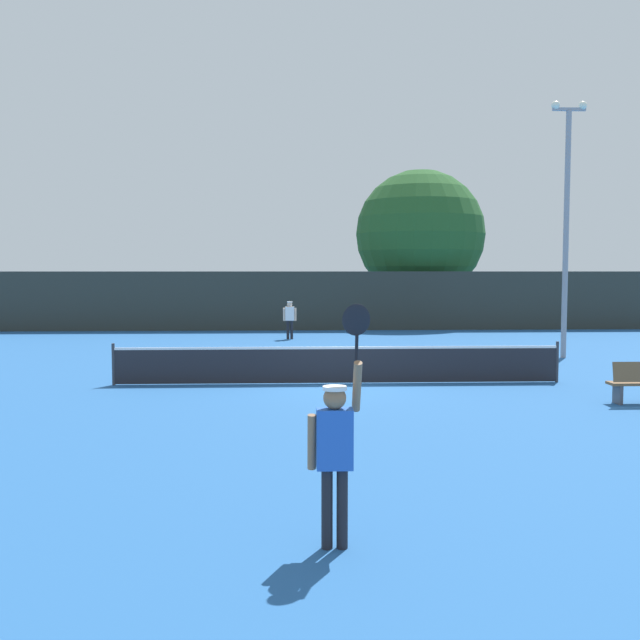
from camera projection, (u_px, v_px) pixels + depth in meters
name	position (u px, v px, depth m)	size (l,w,h in m)	color
ground_plane	(338.00, 383.00, 18.43)	(120.00, 120.00, 0.00)	#235693
tennis_net	(338.00, 364.00, 18.39)	(11.59, 0.08, 1.07)	#232328
perimeter_fence	(316.00, 301.00, 34.63)	(35.07, 0.12, 2.87)	#2D332D
player_serving	(336.00, 441.00, 7.45)	(0.67, 0.40, 2.59)	blue
player_receiving	(290.00, 316.00, 30.18)	(0.57, 0.24, 1.61)	white
tennis_ball	(327.00, 409.00, 14.84)	(0.07, 0.07, 0.07)	#CCE033
light_pole	(567.00, 214.00, 23.51)	(1.18, 0.28, 8.46)	gray
large_tree	(420.00, 234.00, 38.35)	(6.91, 6.91, 8.32)	brown
parked_car_near	(180.00, 306.00, 42.45)	(2.07, 4.27, 1.69)	navy
parked_car_mid	(266.00, 309.00, 39.87)	(2.39, 4.40, 1.69)	red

